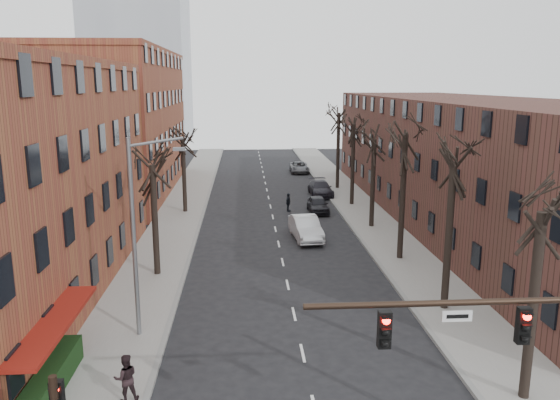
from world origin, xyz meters
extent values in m
cube|color=gray|center=(-8.00, 35.00, 0.07)|extent=(4.00, 90.00, 0.15)
cube|color=gray|center=(8.00, 35.00, 0.07)|extent=(4.00, 90.00, 0.15)
cube|color=brown|center=(-16.00, 44.00, 7.00)|extent=(12.00, 28.00, 14.00)
cube|color=#4B2923|center=(16.00, 30.00, 5.00)|extent=(12.00, 50.00, 10.00)
cube|color=maroon|center=(-9.40, 6.00, 0.00)|extent=(1.20, 7.00, 0.15)
cube|color=#173412|center=(-9.50, 5.00, 0.65)|extent=(0.80, 6.00, 1.00)
cylinder|color=black|center=(3.00, -1.00, 6.00)|extent=(8.00, 0.16, 0.16)
cube|color=black|center=(4.50, -1.00, 5.35)|extent=(0.32, 0.22, 0.95)
cube|color=black|center=(1.00, -1.00, 5.35)|extent=(0.32, 0.22, 0.95)
cube|color=silver|center=(2.80, -1.00, 5.65)|extent=(0.75, 0.04, 0.28)
cube|color=black|center=(-7.00, -0.82, 3.70)|extent=(0.32, 0.22, 0.95)
cylinder|color=slate|center=(-7.20, 10.00, 4.50)|extent=(0.20, 0.20, 9.00)
cylinder|color=slate|center=(-6.10, 10.00, 8.80)|extent=(2.39, 0.12, 0.46)
cube|color=slate|center=(-5.10, 10.00, 8.50)|extent=(0.50, 0.22, 0.14)
imported|color=silver|center=(2.06, 25.16, 0.84)|extent=(2.25, 5.23, 1.67)
imported|color=black|center=(4.07, 33.46, 0.70)|extent=(1.73, 4.14, 1.40)
imported|color=black|center=(5.30, 40.62, 0.75)|extent=(2.26, 5.23, 1.50)
imported|color=#57595F|center=(4.62, 55.19, 0.68)|extent=(2.37, 4.97, 1.37)
imported|color=black|center=(-6.65, 4.70, 1.02)|extent=(1.00, 0.88, 1.75)
imported|color=black|center=(1.48, 33.89, 0.83)|extent=(0.76, 1.05, 1.66)
imported|color=gray|center=(-9.60, 5.00, 0.55)|extent=(1.58, 1.24, 0.80)
camera|label=1|loc=(-2.36, -13.14, 11.26)|focal=35.00mm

